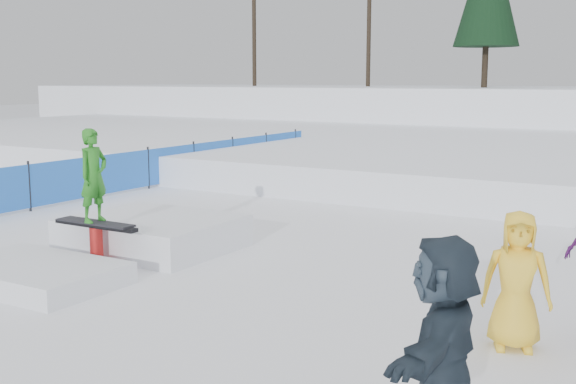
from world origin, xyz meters
The scene contains 7 objects.
ground centered at (0.00, 0.00, 0.00)m, with size 120.00×120.00×0.00m, color white.
snow_berm centered at (0.00, 30.00, 1.20)m, with size 60.00×14.00×2.40m, color white.
snow_midrise centered at (0.00, 16.00, 0.40)m, with size 50.00×18.00×0.80m, color white.
safety_fence centered at (-6.50, 6.60, 0.55)m, with size 0.05×16.00×1.10m.
spectator_yellow centered at (4.50, 0.02, 0.75)m, with size 0.73×0.47×1.49m, color yellow.
spectator_dark centered at (4.59, -2.59, 0.87)m, with size 1.62×0.52×1.75m, color #24313D.
jib_rail_feature centered at (-1.88, 0.80, 0.30)m, with size 2.60×4.40×2.11m.
Camera 1 is at (6.21, -7.55, 2.86)m, focal length 45.00 mm.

